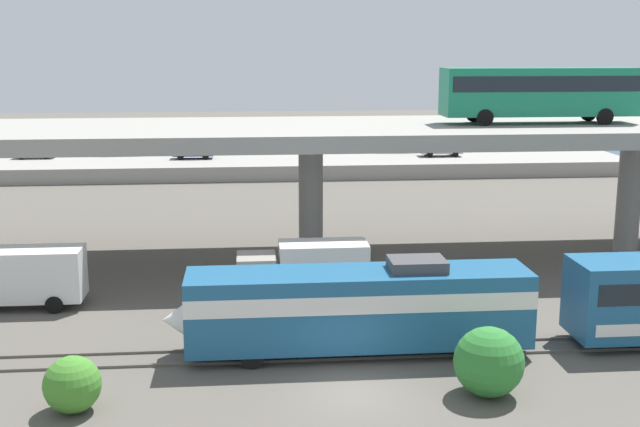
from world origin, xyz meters
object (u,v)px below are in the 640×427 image
object	(u,v)px
train_locomotive	(342,305)
parked_car_3	(119,148)
parked_car_4	(36,151)
transit_bus_on_overpass	(539,90)
parked_car_0	(194,151)
service_truck_west	(307,269)
parked_car_2	(400,145)
service_truck_east	(19,276)
parked_car_1	(440,149)

from	to	relation	value
train_locomotive	parked_car_3	bearing A→B (deg)	-72.19
train_locomotive	parked_car_4	xyz separation A→B (m)	(-25.59, 52.58, 0.06)
transit_bus_on_overpass	parked_car_3	xyz separation A→B (m)	(-31.37, 38.18, -8.11)
train_locomotive	parked_car_0	xyz separation A→B (m)	(-9.35, 50.75, 0.06)
service_truck_west	parked_car_2	size ratio (longest dim) A/B	1.45
parked_car_3	service_truck_east	bearing A→B (deg)	-87.72
train_locomotive	parked_car_0	bearing A→B (deg)	-79.56
service_truck_east	parked_car_1	size ratio (longest dim) A/B	1.56
transit_bus_on_overpass	parked_car_4	size ratio (longest dim) A/B	3.00
parked_car_0	parked_car_1	world-z (taller)	same
parked_car_0	transit_bus_on_overpass	bearing A→B (deg)	123.81
train_locomotive	parked_car_4	bearing A→B (deg)	-64.05
transit_bus_on_overpass	service_truck_east	size ratio (longest dim) A/B	1.76
parked_car_0	parked_car_3	world-z (taller)	same
service_truck_east	parked_car_4	size ratio (longest dim) A/B	1.70
transit_bus_on_overpass	parked_car_1	distance (m)	35.45
transit_bus_on_overpass	service_truck_west	world-z (taller)	transit_bus_on_overpass
train_locomotive	service_truck_west	distance (m)	7.81
transit_bus_on_overpass	parked_car_0	size ratio (longest dim) A/B	2.93
service_truck_west	service_truck_east	world-z (taller)	same
parked_car_0	parked_car_2	bearing A→B (deg)	-171.72
parked_car_0	parked_car_4	bearing A→B (deg)	-6.42
parked_car_0	parked_car_3	xyz separation A→B (m)	(-8.01, 3.28, 0.00)
transit_bus_on_overpass	parked_car_0	distance (m)	42.77
parked_car_4	parked_car_3	bearing A→B (deg)	-169.96
parked_car_0	parked_car_2	size ratio (longest dim) A/B	0.88
parked_car_1	train_locomotive	bearing A→B (deg)	-107.94
parked_car_0	parked_car_4	world-z (taller)	same
service_truck_west	parked_car_1	world-z (taller)	service_truck_west
train_locomotive	parked_car_1	size ratio (longest dim) A/B	3.61
parked_car_1	parked_car_2	distance (m)	5.14
transit_bus_on_overpass	service_truck_east	world-z (taller)	transit_bus_on_overpass
service_truck_east	parked_car_3	world-z (taller)	service_truck_east
transit_bus_on_overpass	parked_car_4	world-z (taller)	transit_bus_on_overpass
transit_bus_on_overpass	parked_car_2	bearing A→B (deg)	-87.99
service_truck_west	parked_car_2	world-z (taller)	service_truck_west
transit_bus_on_overpass	service_truck_east	bearing A→B (deg)	15.38
service_truck_west	parked_car_3	distance (m)	49.13
service_truck_west	parked_car_3	world-z (taller)	service_truck_west
train_locomotive	parked_car_4	world-z (taller)	train_locomotive
parked_car_0	parked_car_1	distance (m)	25.64
service_truck_east	parked_car_2	xyz separation A→B (m)	(28.19, 46.22, 0.62)
service_truck_east	parked_car_4	xyz separation A→B (m)	(-10.07, 44.84, 0.61)
parked_car_0	parked_car_3	size ratio (longest dim) A/B	0.87
parked_car_4	transit_bus_on_overpass	bearing A→B (deg)	137.16
parked_car_0	parked_car_2	distance (m)	22.26
service_truck_west	parked_car_3	size ratio (longest dim) A/B	1.45
train_locomotive	service_truck_east	bearing A→B (deg)	-26.51
parked_car_2	transit_bus_on_overpass	bearing A→B (deg)	92.01
service_truck_west	parked_car_1	size ratio (longest dim) A/B	1.56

